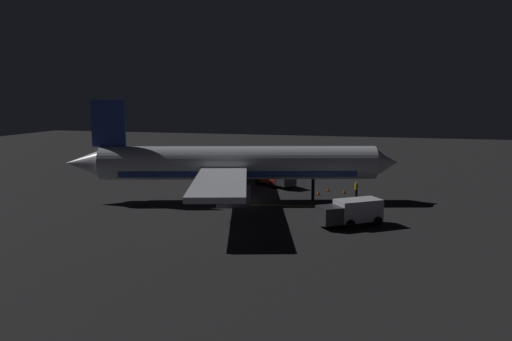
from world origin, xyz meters
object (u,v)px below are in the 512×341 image
traffic_cone_near_left (344,191)px  ground_crew_worker (356,189)px  catering_truck (274,177)px  traffic_cone_under_wing (318,193)px  traffic_cone_near_right (344,199)px  airliner (233,165)px  baggage_truck (352,212)px  traffic_cone_far (328,189)px

traffic_cone_near_left → ground_crew_worker: bearing=42.6°
catering_truck → ground_crew_worker: catering_truck is taller
traffic_cone_under_wing → traffic_cone_near_left: bearing=121.9°
traffic_cone_near_right → airliner: bearing=-76.7°
airliner → traffic_cone_near_right: (-2.83, 11.95, -3.84)m
baggage_truck → airliner: bearing=-118.6°
catering_truck → baggage_truck: bearing=32.7°
catering_truck → airliner: bearing=-13.2°
traffic_cone_near_left → traffic_cone_under_wing: bearing=-58.1°
catering_truck → traffic_cone_near_left: (2.40, 9.15, -0.96)m
airliner → traffic_cone_far: size_ratio=65.39×
airliner → traffic_cone_under_wing: 11.11m
airliner → ground_crew_worker: airliner is taller
baggage_truck → catering_truck: (-17.38, -11.15, -0.02)m
catering_truck → ground_crew_worker: 11.44m
airliner → traffic_cone_near_left: (-7.60, 11.49, -3.84)m
airliner → traffic_cone_under_wing: airliner is taller
traffic_cone_near_right → traffic_cone_near_left: bearing=-174.5°
airliner → baggage_truck: airliner is taller
baggage_truck → traffic_cone_near_right: size_ratio=10.79×
ground_crew_worker → catering_truck: bearing=-110.9°
traffic_cone_near_left → traffic_cone_under_wing: same height
airliner → baggage_truck: 15.65m
traffic_cone_near_right → ground_crew_worker: bearing=160.8°
traffic_cone_near_left → traffic_cone_near_right: size_ratio=1.00×
baggage_truck → ground_crew_worker: size_ratio=3.41×
baggage_truck → traffic_cone_near_left: bearing=-172.4°
ground_crew_worker → traffic_cone_near_left: ground_crew_worker is taller
baggage_truck → traffic_cone_near_left: 15.14m
airliner → ground_crew_worker: 14.67m
baggage_truck → traffic_cone_near_right: baggage_truck is taller
traffic_cone_near_left → traffic_cone_under_wing: (1.77, -2.85, 0.00)m
catering_truck → traffic_cone_under_wing: (4.17, 6.30, -0.96)m
traffic_cone_under_wing → traffic_cone_far: (-2.54, 0.80, 0.00)m
ground_crew_worker → traffic_cone_near_right: size_ratio=3.16×
catering_truck → traffic_cone_far: size_ratio=10.91×
catering_truck → ground_crew_worker: size_ratio=3.45×
traffic_cone_far → traffic_cone_near_left: bearing=69.4°
traffic_cone_near_left → traffic_cone_under_wing: size_ratio=1.00×
airliner → traffic_cone_near_left: size_ratio=65.39×
baggage_truck → traffic_cone_far: size_ratio=10.79×
catering_truck → traffic_cone_far: bearing=77.1°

